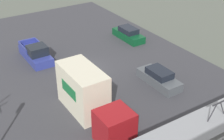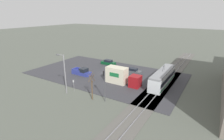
# 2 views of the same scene
# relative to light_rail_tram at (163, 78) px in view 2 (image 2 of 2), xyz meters

# --- Properties ---
(ground_plane) EXTENTS (320.00, 320.00, 0.00)m
(ground_plane) POSITION_rel_light_rail_tram_xyz_m (0.82, -14.95, -1.64)
(ground_plane) COLOR #565B51
(road_surface) EXTENTS (22.61, 39.50, 0.08)m
(road_surface) POSITION_rel_light_rail_tram_xyz_m (0.82, -14.95, -1.60)
(road_surface) COLOR #38383D
(road_surface) RESTS_ON ground
(rail_bed) EXTENTS (75.58, 4.40, 0.22)m
(rail_bed) POSITION_rel_light_rail_tram_xyz_m (0.82, 0.00, -1.59)
(rail_bed) COLOR #5B5954
(rail_bed) RESTS_ON ground
(light_rail_tram) EXTENTS (12.21, 2.63, 4.34)m
(light_rail_tram) POSITION_rel_light_rail_tram_xyz_m (0.00, 0.00, 0.00)
(light_rail_tram) COLOR white
(light_rail_tram) RESTS_ON ground
(box_truck) EXTENTS (2.43, 8.16, 3.71)m
(box_truck) POSITION_rel_light_rail_tram_xyz_m (4.59, -8.15, 0.15)
(box_truck) COLOR maroon
(box_truck) RESTS_ON ground
(pickup_truck) EXTENTS (2.06, 5.25, 1.82)m
(pickup_truck) POSITION_rel_light_rail_tram_xyz_m (4.69, -19.78, -0.87)
(pickup_truck) COLOR navy
(pickup_truck) RESTS_ON ground
(sedan_car_0) EXTENTS (1.80, 4.65, 1.47)m
(sedan_car_0) POSITION_rel_light_rail_tram_xyz_m (-3.15, -8.93, -0.95)
(sedan_car_0) COLOR #4C5156
(sedan_car_0) RESTS_ON ground
(sedan_car_1) EXTENTS (1.76, 4.59, 1.48)m
(sedan_car_1) POSITION_rel_light_rail_tram_xyz_m (-6.79, -18.97, -0.95)
(sedan_car_1) COLOR #0C4723
(sedan_car_1) RESTS_ON ground
(traffic_light_pole) EXTENTS (0.28, 0.47, 5.88)m
(traffic_light_pole) POSITION_rel_light_rail_tram_xyz_m (13.44, -6.67, 2.13)
(traffic_light_pole) COLOR #47474C
(traffic_light_pole) RESTS_ON ground
(street_tree) EXTENTS (1.25, 1.04, 5.33)m
(street_tree) POSITION_rel_light_rail_tram_xyz_m (14.06, -9.06, 0.79)
(street_tree) COLOR brown
(street_tree) RESTS_ON ground
(street_lamp_near_crossing) EXTENTS (0.36, 1.95, 7.97)m
(street_lamp_near_crossing) POSITION_rel_light_rail_tram_xyz_m (14.72, -15.31, 2.97)
(street_lamp_near_crossing) COLOR gray
(street_lamp_near_crossing) RESTS_ON ground
(no_parking_sign) EXTENTS (0.32, 0.08, 2.52)m
(no_parking_sign) POSITION_rel_light_rail_tram_xyz_m (13.31, -14.41, -0.11)
(no_parking_sign) COLOR gray
(no_parking_sign) RESTS_ON ground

